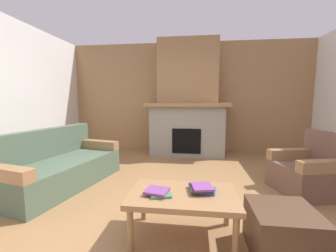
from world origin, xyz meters
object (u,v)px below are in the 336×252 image
coffee_table (183,199)px  ottoman (282,232)px  fireplace (187,106)px  couch (59,167)px  armchair (310,172)px

coffee_table → ottoman: (0.84, -0.13, -0.18)m
fireplace → ottoman: fireplace is taller
fireplace → couch: size_ratio=1.39×
armchair → ottoman: (-0.88, -1.33, -0.09)m
armchair → coffee_table: size_ratio=0.92×
fireplace → ottoman: (0.91, -3.31, -0.96)m
armchair → coffee_table: bearing=-145.1°
coffee_table → couch: bearing=152.7°
couch → coffee_table: 2.17m
couch → ottoman: (2.76, -1.13, -0.09)m
ottoman → couch: bearing=157.8°
fireplace → coffee_table: bearing=-88.7°
fireplace → ottoman: 3.57m
couch → coffee_table: size_ratio=1.94×
fireplace → armchair: (1.78, -1.98, -0.87)m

